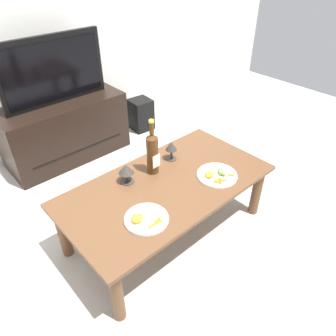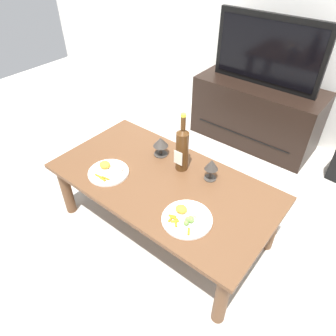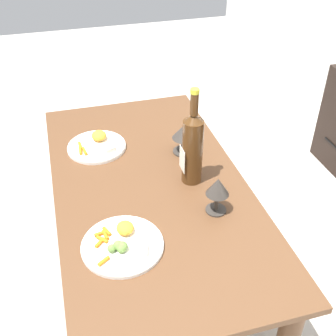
{
  "view_description": "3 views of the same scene",
  "coord_description": "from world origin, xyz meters",
  "px_view_note": "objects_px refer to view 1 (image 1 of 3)",
  "views": [
    {
      "loc": [
        -1.04,
        -1.16,
        1.68
      ],
      "look_at": [
        0.03,
        0.02,
        0.52
      ],
      "focal_mm": 33.91,
      "sensor_mm": 36.0,
      "label": 1
    },
    {
      "loc": [
        0.88,
        -1.04,
        1.64
      ],
      "look_at": [
        0.01,
        0.04,
        0.5
      ],
      "focal_mm": 32.96,
      "sensor_mm": 36.0,
      "label": 2
    },
    {
      "loc": [
        1.26,
        -0.28,
        1.43
      ],
      "look_at": [
        0.03,
        0.06,
        0.5
      ],
      "focal_mm": 46.06,
      "sensor_mm": 36.0,
      "label": 3
    }
  ],
  "objects_px": {
    "dining_table": "(167,192)",
    "dinner_plate_right": "(217,175)",
    "tv_stand": "(65,130)",
    "floor_speaker": "(141,114)",
    "goblet_left": "(126,170)",
    "wine_bottle": "(152,152)",
    "tv_screen": "(52,70)",
    "goblet_right": "(171,147)",
    "dinner_plate_left": "(146,218)"
  },
  "relations": [
    {
      "from": "dining_table",
      "to": "wine_bottle",
      "type": "distance_m",
      "value": 0.27
    },
    {
      "from": "tv_screen",
      "to": "goblet_right",
      "type": "xyz_separation_m",
      "value": [
        0.25,
        -1.15,
        -0.3
      ]
    },
    {
      "from": "floor_speaker",
      "to": "goblet_left",
      "type": "bearing_deg",
      "value": -126.49
    },
    {
      "from": "goblet_right",
      "to": "dinner_plate_left",
      "type": "relative_size",
      "value": 0.57
    },
    {
      "from": "dinner_plate_left",
      "to": "wine_bottle",
      "type": "bearing_deg",
      "value": 44.74
    },
    {
      "from": "tv_screen",
      "to": "wine_bottle",
      "type": "bearing_deg",
      "value": -87.38
    },
    {
      "from": "goblet_right",
      "to": "tv_screen",
      "type": "bearing_deg",
      "value": 102.04
    },
    {
      "from": "dining_table",
      "to": "tv_screen",
      "type": "height_order",
      "value": "tv_screen"
    },
    {
      "from": "floor_speaker",
      "to": "dinner_plate_left",
      "type": "distance_m",
      "value": 1.84
    },
    {
      "from": "dining_table",
      "to": "dinner_plate_left",
      "type": "height_order",
      "value": "dinner_plate_left"
    },
    {
      "from": "floor_speaker",
      "to": "dining_table",
      "type": "bearing_deg",
      "value": -116.96
    },
    {
      "from": "dining_table",
      "to": "goblet_right",
      "type": "height_order",
      "value": "goblet_right"
    },
    {
      "from": "wine_bottle",
      "to": "goblet_left",
      "type": "distance_m",
      "value": 0.2
    },
    {
      "from": "wine_bottle",
      "to": "goblet_right",
      "type": "bearing_deg",
      "value": 8.42
    },
    {
      "from": "dining_table",
      "to": "dinner_plate_right",
      "type": "distance_m",
      "value": 0.34
    },
    {
      "from": "tv_stand",
      "to": "floor_speaker",
      "type": "relative_size",
      "value": 3.26
    },
    {
      "from": "dining_table",
      "to": "floor_speaker",
      "type": "xyz_separation_m",
      "value": [
        0.8,
        1.3,
        -0.19
      ]
    },
    {
      "from": "dining_table",
      "to": "dinner_plate_right",
      "type": "relative_size",
      "value": 5.13
    },
    {
      "from": "dinner_plate_left",
      "to": "goblet_right",
      "type": "bearing_deg",
      "value": 34.02
    },
    {
      "from": "tv_stand",
      "to": "wine_bottle",
      "type": "distance_m",
      "value": 1.22
    },
    {
      "from": "goblet_left",
      "to": "wine_bottle",
      "type": "bearing_deg",
      "value": -8.42
    },
    {
      "from": "tv_stand",
      "to": "floor_speaker",
      "type": "bearing_deg",
      "value": -2.84
    },
    {
      "from": "floor_speaker",
      "to": "dinner_plate_left",
      "type": "relative_size",
      "value": 1.34
    },
    {
      "from": "tv_screen",
      "to": "goblet_right",
      "type": "bearing_deg",
      "value": -77.96
    },
    {
      "from": "tv_stand",
      "to": "tv_screen",
      "type": "distance_m",
      "value": 0.55
    },
    {
      "from": "tv_screen",
      "to": "floor_speaker",
      "type": "relative_size",
      "value": 2.7
    },
    {
      "from": "goblet_right",
      "to": "wine_bottle",
      "type": "bearing_deg",
      "value": -171.58
    },
    {
      "from": "tv_stand",
      "to": "goblet_left",
      "type": "relative_size",
      "value": 8.32
    },
    {
      "from": "goblet_right",
      "to": "goblet_left",
      "type": "bearing_deg",
      "value": 180.0
    },
    {
      "from": "dinner_plate_right",
      "to": "goblet_left",
      "type": "bearing_deg",
      "value": 143.31
    },
    {
      "from": "tv_stand",
      "to": "tv_screen",
      "type": "relative_size",
      "value": 1.21
    },
    {
      "from": "tv_stand",
      "to": "dinner_plate_right",
      "type": "distance_m",
      "value": 1.54
    },
    {
      "from": "wine_bottle",
      "to": "dinner_plate_left",
      "type": "bearing_deg",
      "value": -135.26
    },
    {
      "from": "goblet_right",
      "to": "dinner_plate_right",
      "type": "height_order",
      "value": "goblet_right"
    },
    {
      "from": "dining_table",
      "to": "goblet_right",
      "type": "xyz_separation_m",
      "value": [
        0.21,
        0.19,
        0.16
      ]
    },
    {
      "from": "floor_speaker",
      "to": "goblet_left",
      "type": "xyz_separation_m",
      "value": [
        -0.97,
        -1.11,
        0.35
      ]
    },
    {
      "from": "floor_speaker",
      "to": "wine_bottle",
      "type": "xyz_separation_m",
      "value": [
        -0.78,
        -1.14,
        0.41
      ]
    },
    {
      "from": "tv_stand",
      "to": "goblet_right",
      "type": "height_order",
      "value": "goblet_right"
    },
    {
      "from": "tv_screen",
      "to": "dinner_plate_right",
      "type": "relative_size",
      "value": 3.39
    },
    {
      "from": "floor_speaker",
      "to": "wine_bottle",
      "type": "relative_size",
      "value": 0.87
    },
    {
      "from": "dining_table",
      "to": "dinner_plate_left",
      "type": "distance_m",
      "value": 0.35
    },
    {
      "from": "wine_bottle",
      "to": "tv_stand",
      "type": "bearing_deg",
      "value": 92.62
    },
    {
      "from": "tv_screen",
      "to": "goblet_left",
      "type": "bearing_deg",
      "value": -96.81
    },
    {
      "from": "tv_screen",
      "to": "goblet_left",
      "type": "distance_m",
      "value": 1.2
    },
    {
      "from": "floor_speaker",
      "to": "dinner_plate_right",
      "type": "relative_size",
      "value": 1.25
    },
    {
      "from": "goblet_left",
      "to": "dinner_plate_left",
      "type": "relative_size",
      "value": 0.52
    },
    {
      "from": "floor_speaker",
      "to": "tv_screen",
      "type": "bearing_deg",
      "value": -177.98
    },
    {
      "from": "tv_stand",
      "to": "dinner_plate_left",
      "type": "xyz_separation_m",
      "value": [
        -0.27,
        -1.5,
        0.16
      ]
    },
    {
      "from": "goblet_right",
      "to": "dinner_plate_left",
      "type": "xyz_separation_m",
      "value": [
        -0.51,
        -0.34,
        -0.09
      ]
    },
    {
      "from": "tv_stand",
      "to": "dinner_plate_left",
      "type": "bearing_deg",
      "value": -100.05
    }
  ]
}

